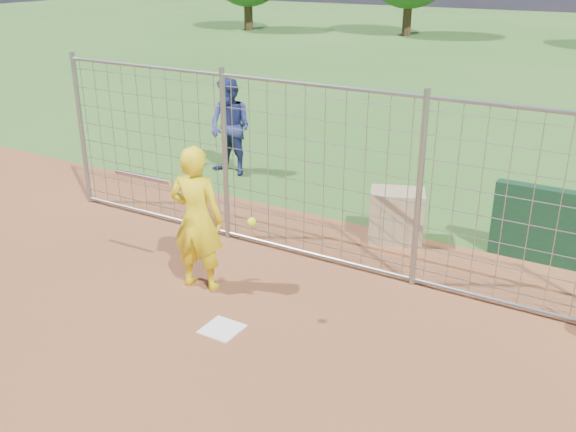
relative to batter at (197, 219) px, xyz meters
The scene contains 7 objects.
ground 1.41m from the batter, 30.81° to the right, with size 100.00×100.00×0.00m, color #2D591E.
home_plate 1.49m from the batter, 39.46° to the right, with size 0.43×0.43×0.02m, color silver.
batter is the anchor object (origin of this frame).
bystander_a 4.73m from the batter, 120.46° to the left, with size 0.92×0.72×1.89m, color navy.
equipment_bin 3.21m from the batter, 58.69° to the left, with size 0.80×0.55×0.80m, color tan.
equipment_in_play 0.61m from the batter, 116.30° to the right, with size 2.12×0.14×0.32m.
backstop_fence 1.74m from the batter, 59.13° to the left, with size 9.08×0.08×2.60m.
Camera 1 is at (3.95, -5.33, 4.05)m, focal length 40.00 mm.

